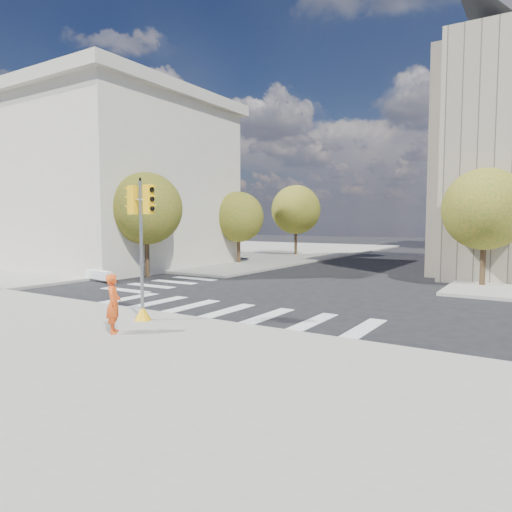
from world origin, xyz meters
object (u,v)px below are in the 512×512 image
Objects in this scene: photographer at (113,304)px; planter_wall at (84,272)px; lamp_near at (502,201)px; traffic_signal at (142,260)px.

photographer is 14.99m from planter_wall.
lamp_near reaches higher than photographer.
lamp_near is 4.62× the size of photographer.
lamp_near is 1.72× the size of traffic_signal.
photographer is (0.57, -1.69, -1.12)m from traffic_signal.
lamp_near reaches higher than planter_wall.
planter_wall is at bearing -148.84° from lamp_near.
lamp_near is 1.35× the size of planter_wall.
lamp_near is at bearing 42.00° from planter_wall.
photographer is at bearing -112.17° from lamp_near.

